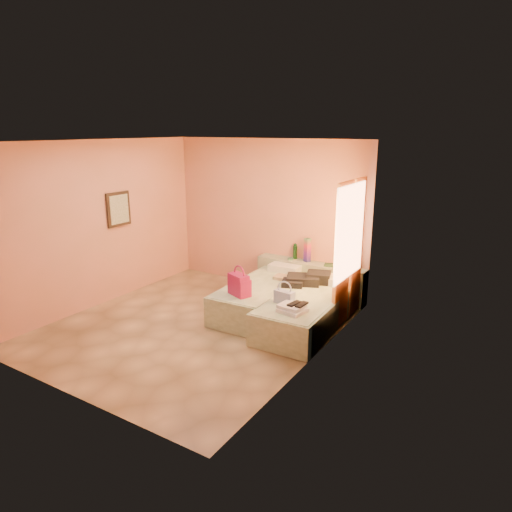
{
  "coord_description": "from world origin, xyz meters",
  "views": [
    {
      "loc": [
        4.25,
        -5.07,
        2.98
      ],
      "look_at": [
        0.6,
        0.85,
        1.02
      ],
      "focal_mm": 32.0,
      "sensor_mm": 36.0,
      "label": 1
    }
  ],
  "objects_px": {
    "water_bottle": "(295,252)",
    "blue_handbag": "(284,297)",
    "headboard_ledge": "(310,280)",
    "flower_vase": "(354,262)",
    "magenta_handbag": "(239,285)",
    "towel_stack": "(292,309)",
    "bed_right": "(306,312)",
    "bed_left": "(263,297)",
    "green_book": "(330,265)"
  },
  "relations": [
    {
      "from": "towel_stack",
      "to": "green_book",
      "type": "bearing_deg",
      "value": 96.78
    },
    {
      "from": "bed_left",
      "to": "towel_stack",
      "type": "bearing_deg",
      "value": -42.34
    },
    {
      "from": "bed_left",
      "to": "bed_right",
      "type": "xyz_separation_m",
      "value": [
        0.9,
        -0.2,
        0.0
      ]
    },
    {
      "from": "headboard_ledge",
      "to": "bed_left",
      "type": "relative_size",
      "value": 1.02
    },
    {
      "from": "headboard_ledge",
      "to": "magenta_handbag",
      "type": "height_order",
      "value": "magenta_handbag"
    },
    {
      "from": "water_bottle",
      "to": "blue_handbag",
      "type": "bearing_deg",
      "value": -67.69
    },
    {
      "from": "headboard_ledge",
      "to": "blue_handbag",
      "type": "relative_size",
      "value": 6.79
    },
    {
      "from": "bed_left",
      "to": "headboard_ledge",
      "type": "bearing_deg",
      "value": 68.42
    },
    {
      "from": "blue_handbag",
      "to": "towel_stack",
      "type": "xyz_separation_m",
      "value": [
        0.25,
        -0.23,
        -0.05
      ]
    },
    {
      "from": "bed_right",
      "to": "green_book",
      "type": "height_order",
      "value": "green_book"
    },
    {
      "from": "flower_vase",
      "to": "magenta_handbag",
      "type": "relative_size",
      "value": 0.74
    },
    {
      "from": "water_bottle",
      "to": "blue_handbag",
      "type": "height_order",
      "value": "water_bottle"
    },
    {
      "from": "water_bottle",
      "to": "blue_handbag",
      "type": "xyz_separation_m",
      "value": [
        0.71,
        -1.73,
        -0.19
      ]
    },
    {
      "from": "magenta_handbag",
      "to": "green_book",
      "type": "bearing_deg",
      "value": 87.46
    },
    {
      "from": "water_bottle",
      "to": "magenta_handbag",
      "type": "xyz_separation_m",
      "value": [
        -0.04,
        -1.78,
        -0.12
      ]
    },
    {
      "from": "blue_handbag",
      "to": "towel_stack",
      "type": "relative_size",
      "value": 0.86
    },
    {
      "from": "bed_right",
      "to": "magenta_handbag",
      "type": "bearing_deg",
      "value": -155.6
    },
    {
      "from": "bed_right",
      "to": "towel_stack",
      "type": "height_order",
      "value": "towel_stack"
    },
    {
      "from": "headboard_ledge",
      "to": "magenta_handbag",
      "type": "distance_m",
      "value": 1.78
    },
    {
      "from": "bed_left",
      "to": "water_bottle",
      "type": "xyz_separation_m",
      "value": [
        0.02,
        1.12,
        0.54
      ]
    },
    {
      "from": "bed_left",
      "to": "blue_handbag",
      "type": "xyz_separation_m",
      "value": [
        0.73,
        -0.6,
        0.35
      ]
    },
    {
      "from": "bed_left",
      "to": "flower_vase",
      "type": "relative_size",
      "value": 7.47
    },
    {
      "from": "green_book",
      "to": "towel_stack",
      "type": "relative_size",
      "value": 0.57
    },
    {
      "from": "headboard_ledge",
      "to": "bed_right",
      "type": "distance_m",
      "value": 1.36
    },
    {
      "from": "headboard_ledge",
      "to": "bed_left",
      "type": "height_order",
      "value": "headboard_ledge"
    },
    {
      "from": "bed_left",
      "to": "green_book",
      "type": "relative_size",
      "value": 10.0
    },
    {
      "from": "headboard_ledge",
      "to": "bed_right",
      "type": "relative_size",
      "value": 1.02
    },
    {
      "from": "green_book",
      "to": "towel_stack",
      "type": "xyz_separation_m",
      "value": [
        0.22,
        -1.87,
        -0.12
      ]
    },
    {
      "from": "water_bottle",
      "to": "flower_vase",
      "type": "distance_m",
      "value": 1.15
    },
    {
      "from": "water_bottle",
      "to": "headboard_ledge",
      "type": "bearing_deg",
      "value": -11.92
    },
    {
      "from": "bed_right",
      "to": "magenta_handbag",
      "type": "xyz_separation_m",
      "value": [
        -0.92,
        -0.46,
        0.42
      ]
    },
    {
      "from": "flower_vase",
      "to": "magenta_handbag",
      "type": "bearing_deg",
      "value": -124.68
    },
    {
      "from": "towel_stack",
      "to": "magenta_handbag",
      "type": "bearing_deg",
      "value": 169.97
    },
    {
      "from": "headboard_ledge",
      "to": "blue_handbag",
      "type": "bearing_deg",
      "value": -77.89
    },
    {
      "from": "bed_right",
      "to": "green_book",
      "type": "bearing_deg",
      "value": 94.85
    },
    {
      "from": "headboard_ledge",
      "to": "flower_vase",
      "type": "relative_size",
      "value": 7.66
    },
    {
      "from": "water_bottle",
      "to": "flower_vase",
      "type": "bearing_deg",
      "value": -2.55
    },
    {
      "from": "headboard_ledge",
      "to": "water_bottle",
      "type": "relative_size",
      "value": 7.51
    },
    {
      "from": "headboard_ledge",
      "to": "towel_stack",
      "type": "distance_m",
      "value": 1.99
    },
    {
      "from": "headboard_ledge",
      "to": "flower_vase",
      "type": "bearing_deg",
      "value": 1.68
    },
    {
      "from": "headboard_ledge",
      "to": "towel_stack",
      "type": "bearing_deg",
      "value": -72.3
    },
    {
      "from": "magenta_handbag",
      "to": "headboard_ledge",
      "type": "bearing_deg",
      "value": 98.88
    },
    {
      "from": "water_bottle",
      "to": "towel_stack",
      "type": "height_order",
      "value": "water_bottle"
    },
    {
      "from": "flower_vase",
      "to": "headboard_ledge",
      "type": "bearing_deg",
      "value": -178.32
    },
    {
      "from": "magenta_handbag",
      "to": "blue_handbag",
      "type": "relative_size",
      "value": 1.2
    },
    {
      "from": "flower_vase",
      "to": "magenta_handbag",
      "type": "xyz_separation_m",
      "value": [
        -1.2,
        -1.73,
        -0.11
      ]
    },
    {
      "from": "flower_vase",
      "to": "blue_handbag",
      "type": "relative_size",
      "value": 0.89
    },
    {
      "from": "headboard_ledge",
      "to": "bed_left",
      "type": "distance_m",
      "value": 1.12
    },
    {
      "from": "magenta_handbag",
      "to": "blue_handbag",
      "type": "xyz_separation_m",
      "value": [
        0.75,
        0.05,
        -0.07
      ]
    },
    {
      "from": "green_book",
      "to": "towel_stack",
      "type": "bearing_deg",
      "value": -96.55
    }
  ]
}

